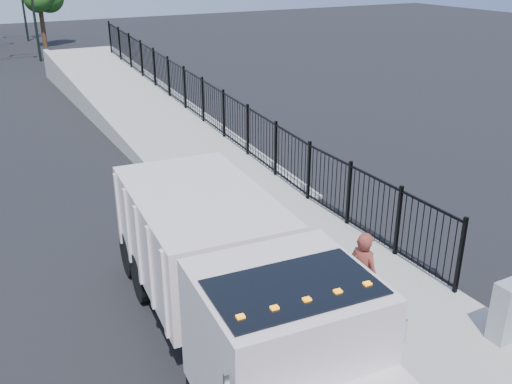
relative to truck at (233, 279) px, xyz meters
name	(u,v)px	position (x,y,z in m)	size (l,w,h in m)	color
ground	(273,295)	(1.63, 1.31, -1.59)	(120.00, 120.00, 0.00)	black
sidewalk	(399,314)	(3.56, -0.69, -1.53)	(3.55, 12.00, 0.12)	#9E998E
curb	(324,341)	(1.63, -0.69, -1.51)	(0.30, 12.00, 0.16)	#ADAAA3
ramp	(142,117)	(3.76, 17.31, -1.59)	(3.95, 24.00, 1.70)	#9E998E
iron_fence	(203,114)	(5.18, 13.31, -0.69)	(0.10, 28.00, 1.80)	black
truck	(233,279)	(0.00, 0.00, 0.00)	(3.25, 8.41, 2.82)	black
worker	(363,274)	(2.81, -0.31, -0.53)	(0.69, 0.45, 1.88)	brown
utility_cabinet	(507,312)	(4.73, -2.34, -0.84)	(0.55, 0.40, 1.25)	gray
debris	(353,272)	(3.67, 1.04, -1.42)	(0.40, 0.40, 0.10)	silver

